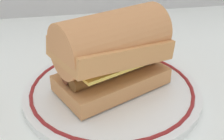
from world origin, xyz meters
The scene contains 4 objects.
ground_plane centered at (0.00, 0.00, 0.00)m, with size 1.50×1.50×0.00m, color white.
plate centered at (0.01, -0.02, 0.01)m, with size 0.29×0.29×0.01m.
sausage_sandwich centered at (0.01, -0.02, 0.08)m, with size 0.20×0.16×0.13m.
butter_knife centered at (0.12, 0.22, 0.00)m, with size 0.10×0.12×0.01m.
Camera 1 is at (-0.06, -0.41, 0.27)m, focal length 46.01 mm.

